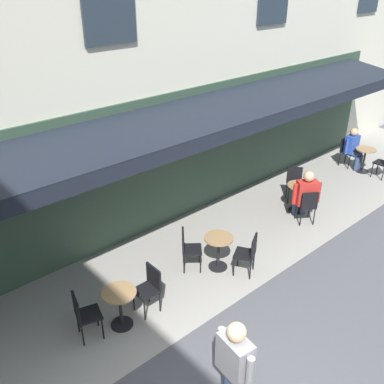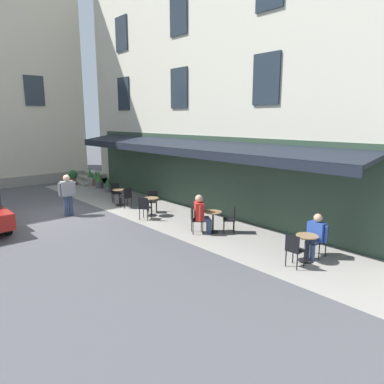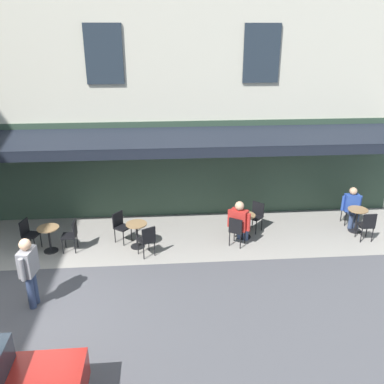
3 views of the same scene
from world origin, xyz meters
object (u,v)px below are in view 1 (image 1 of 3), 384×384
(cafe_chair_black_corner_right, at_px, (249,252))
(cafe_table_far_end, at_px, (120,304))
(cafe_chair_black_facing_street, at_px, (150,285))
(cafe_table_streetside, at_px, (298,194))
(cafe_chair_black_near_door, at_px, (295,181))
(seated_patron_in_blue, at_px, (353,147))
(cafe_table_mid_terrace, at_px, (365,157))
(cafe_chair_black_by_window, at_px, (83,313))
(cafe_chair_black_under_awning, at_px, (188,246))
(cafe_chair_black_back_row, at_px, (308,204))
(seated_companion_in_red, at_px, (305,194))
(cafe_table_near_entrance, at_px, (218,248))
(walking_pedestrian_in_grey, at_px, (234,364))
(cafe_chair_black_kerbside, at_px, (347,149))

(cafe_chair_black_corner_right, bearing_deg, cafe_table_far_end, -10.11)
(cafe_table_far_end, bearing_deg, cafe_chair_black_facing_street, 179.58)
(cafe_table_far_end, xyz_separation_m, cafe_chair_black_facing_street, (-0.63, 0.00, 0.06))
(cafe_table_streetside, height_order, cafe_chair_black_facing_street, cafe_chair_black_facing_street)
(cafe_chair_black_near_door, xyz_separation_m, cafe_chair_black_facing_street, (5.45, 0.86, 0.00))
(cafe_chair_black_near_door, height_order, seated_patron_in_blue, seated_patron_in_blue)
(cafe_table_mid_terrace, distance_m, cafe_chair_black_near_door, 3.10)
(cafe_table_streetside, xyz_separation_m, cafe_chair_black_by_window, (6.25, 0.24, 0.06))
(cafe_chair_black_facing_street, bearing_deg, seated_patron_in_blue, -173.63)
(cafe_chair_black_corner_right, height_order, cafe_chair_black_under_awning, same)
(cafe_chair_black_by_window, height_order, seated_patron_in_blue, seated_patron_in_blue)
(cafe_chair_black_back_row, distance_m, seated_companion_in_red, 0.28)
(cafe_table_near_entrance, relative_size, seated_patron_in_blue, 0.59)
(cafe_chair_black_facing_street, bearing_deg, cafe_chair_black_back_row, 178.60)
(cafe_table_streetside, xyz_separation_m, walking_pedestrian_in_grey, (5.42, 2.88, 0.50))
(cafe_table_streetside, bearing_deg, cafe_table_near_entrance, 6.21)
(cafe_chair_black_kerbside, height_order, cafe_chair_black_back_row, same)
(cafe_chair_black_kerbside, bearing_deg, cafe_table_mid_terrace, 88.30)
(cafe_table_mid_terrace, xyz_separation_m, cafe_table_far_end, (9.16, 0.53, 0.00))
(cafe_chair_black_back_row, bearing_deg, walking_pedestrian_in_grey, 24.91)
(cafe_table_far_end, relative_size, cafe_chair_black_facing_street, 0.82)
(cafe_chair_black_under_awning, bearing_deg, cafe_chair_black_near_door, -174.44)
(cafe_table_near_entrance, distance_m, cafe_table_far_end, 2.44)
(cafe_chair_black_kerbside, bearing_deg, cafe_table_streetside, 12.05)
(cafe_table_near_entrance, relative_size, cafe_chair_black_back_row, 0.82)
(cafe_chair_black_by_window, xyz_separation_m, cafe_chair_black_facing_street, (-1.24, 0.17, 0.00))
(cafe_chair_black_corner_right, xyz_separation_m, walking_pedestrian_in_grey, (2.53, 1.98, 0.44))
(cafe_table_near_entrance, bearing_deg, cafe_table_mid_terrace, -175.98)
(cafe_table_streetside, bearing_deg, cafe_chair_black_facing_street, 4.71)
(cafe_table_streetside, bearing_deg, cafe_chair_black_corner_right, 17.28)
(cafe_chair_black_corner_right, xyz_separation_m, cafe_chair_black_facing_street, (2.12, -0.49, 0.00))
(cafe_chair_black_by_window, bearing_deg, cafe_chair_black_corner_right, 168.96)
(cafe_table_near_entrance, bearing_deg, cafe_table_far_end, 1.40)
(cafe_table_near_entrance, bearing_deg, seated_patron_in_blue, -172.47)
(cafe_table_near_entrance, xyz_separation_m, cafe_chair_black_by_window, (3.05, -0.11, 0.06))
(cafe_chair_black_corner_right, bearing_deg, cafe_table_streetside, -162.72)
(cafe_chair_black_under_awning, height_order, cafe_table_streetside, cafe_chair_black_under_awning)
(cafe_chair_black_back_row, bearing_deg, cafe_chair_black_near_door, -129.05)
(seated_companion_in_red, bearing_deg, cafe_chair_black_near_door, -130.18)
(cafe_table_mid_terrace, xyz_separation_m, walking_pedestrian_in_grey, (8.94, 3.01, 0.50))
(cafe_chair_black_by_window, relative_size, cafe_chair_black_facing_street, 1.00)
(cafe_table_mid_terrace, xyz_separation_m, seated_patron_in_blue, (-0.01, -0.42, 0.20))
(cafe_chair_black_corner_right, relative_size, cafe_chair_black_by_window, 1.00)
(cafe_table_near_entrance, relative_size, cafe_table_far_end, 1.00)
(cafe_chair_black_under_awning, height_order, cafe_chair_black_back_row, same)
(cafe_table_far_end, height_order, seated_patron_in_blue, seated_patron_in_blue)
(cafe_chair_black_corner_right, bearing_deg, cafe_chair_black_back_row, -171.65)
(cafe_table_mid_terrace, height_order, cafe_chair_black_by_window, cafe_chair_black_by_window)
(cafe_chair_black_corner_right, height_order, seated_patron_in_blue, seated_patron_in_blue)
(cafe_table_mid_terrace, xyz_separation_m, cafe_chair_black_back_row, (3.87, 0.65, 0.06))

